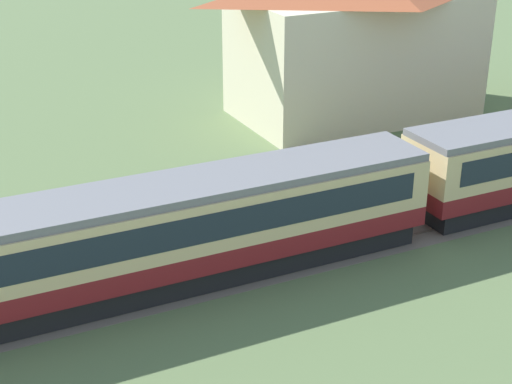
{
  "coord_description": "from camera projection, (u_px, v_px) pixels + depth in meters",
  "views": [
    {
      "loc": [
        -37.93,
        -24.61,
        14.87
      ],
      "look_at": [
        -25.02,
        2.09,
        1.8
      ],
      "focal_mm": 55.0,
      "sensor_mm": 36.0,
      "label": 1
    }
  ],
  "objects": [
    {
      "name": "passenger_train",
      "position": [
        417.0,
        179.0,
        32.7
      ],
      "size": [
        77.48,
        3.19,
        3.93
      ],
      "color": "maroon",
      "rests_on": "ground_plane"
    },
    {
      "name": "railway_track",
      "position": [
        337.0,
        244.0,
        32.06
      ],
      "size": [
        115.45,
        3.6,
        0.04
      ],
      "color": "#665B51",
      "rests_on": "ground_plane"
    },
    {
      "name": "station_house_terracotta_roof",
      "position": [
        356.0,
        34.0,
        45.81
      ],
      "size": [
        14.72,
        8.52,
        9.4
      ],
      "color": "beige",
      "rests_on": "ground_plane"
    }
  ]
}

